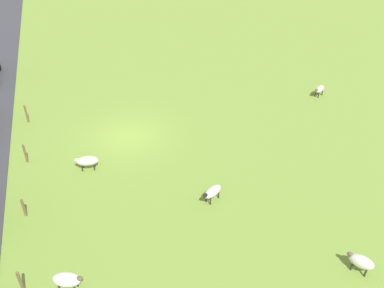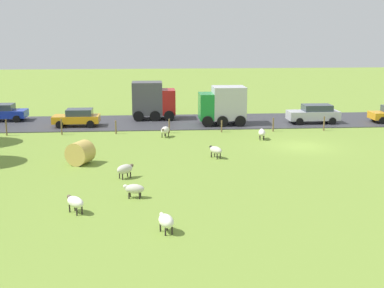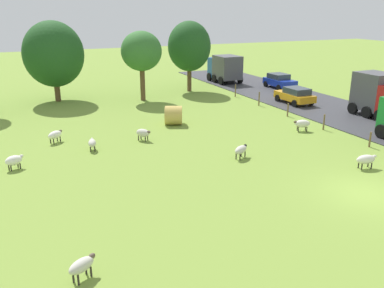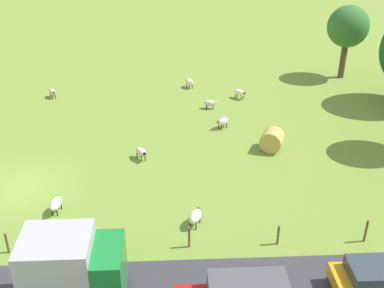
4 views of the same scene
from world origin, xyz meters
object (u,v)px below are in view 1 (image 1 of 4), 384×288
at_px(sheep_4, 320,89).
at_px(sheep_7, 361,262).
at_px(sheep_3, 87,161).
at_px(sheep_0, 67,280).
at_px(sheep_5, 212,192).

height_order(sheep_4, sheep_7, sheep_7).
bearing_deg(sheep_3, sheep_0, 78.75).
height_order(sheep_4, sheep_5, sheep_5).
xyz_separation_m(sheep_4, sheep_5, (10.68, 7.84, 0.01)).
distance_m(sheep_0, sheep_5, 7.65).
distance_m(sheep_3, sheep_4, 16.59).
xyz_separation_m(sheep_0, sheep_5, (-6.99, -3.10, -0.03)).
height_order(sheep_5, sheep_7, sheep_7).
bearing_deg(sheep_5, sheep_0, 23.95).
xyz_separation_m(sheep_5, sheep_7, (-4.26, 5.69, 0.00)).
relative_size(sheep_0, sheep_3, 0.98).
xyz_separation_m(sheep_3, sheep_7, (-9.78, 9.98, 0.00)).
bearing_deg(sheep_0, sheep_7, 167.03).
bearing_deg(sheep_4, sheep_3, 12.38).
relative_size(sheep_0, sheep_5, 1.03).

